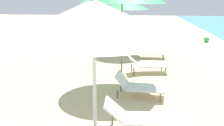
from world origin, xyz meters
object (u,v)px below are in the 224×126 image
object	(u,v)px
lounger_farthest_shoreside	(139,33)
beach_ball	(207,39)
lounger_second_shoreside	(142,117)
lounger_fourth_shoreside	(144,43)
lounger_fourth_inland	(146,52)
lounger_farthest_inland	(143,37)
lounger_third_inland	(138,86)
person_walking_near	(110,29)
umbrella_second	(93,19)
lounger_third_shoreside	(147,64)
umbrella_fourth	(126,4)

from	to	relation	value
lounger_farthest_shoreside	beach_ball	bearing A→B (deg)	-9.08
lounger_second_shoreside	lounger_fourth_shoreside	xyz separation A→B (m)	(0.13, 8.50, -0.03)
lounger_second_shoreside	lounger_fourth_inland	xyz separation A→B (m)	(0.21, 6.36, -0.04)
lounger_farthest_inland	lounger_third_inland	bearing A→B (deg)	-97.45
lounger_third_inland	beach_ball	size ratio (longest dim) A/B	4.10
person_walking_near	beach_ball	world-z (taller)	person_walking_near
umbrella_second	lounger_third_shoreside	distance (m)	5.75
lounger_second_shoreside	lounger_third_inland	distance (m)	1.84
umbrella_second	lounger_farthest_inland	bearing A→B (deg)	86.20
lounger_third_inland	lounger_farthest_shoreside	size ratio (longest dim) A/B	0.81
umbrella_second	lounger_fourth_inland	world-z (taller)	umbrella_second
lounger_second_shoreside	person_walking_near	distance (m)	9.08
lounger_fourth_shoreside	lounger_farthest_shoreside	xyz separation A→B (m)	(-0.30, 4.03, -0.01)
lounger_fourth_shoreside	beach_ball	bearing A→B (deg)	22.21
lounger_second_shoreside	umbrella_fourth	size ratio (longest dim) A/B	0.60
lounger_farthest_shoreside	lounger_farthest_inland	bearing A→B (deg)	-67.55
lounger_third_inland	lounger_farthest_inland	xyz separation A→B (m)	(0.20, 8.83, -0.00)
umbrella_second	lounger_third_shoreside	xyz separation A→B (m)	(0.87, 5.34, -1.94)
lounger_third_shoreside	lounger_fourth_shoreside	size ratio (longest dim) A/B	0.91
lounger_farthest_shoreside	beach_ball	world-z (taller)	lounger_farthest_shoreside
umbrella_fourth	lounger_fourth_shoreside	bearing A→B (deg)	50.52
lounger_third_shoreside	lounger_farthest_inland	distance (m)	6.55
lounger_second_shoreside	lounger_fourth_shoreside	bearing A→B (deg)	85.53
lounger_fourth_inland	umbrella_fourth	bearing A→B (deg)	130.05
person_walking_near	lounger_second_shoreside	bearing A→B (deg)	1.37
umbrella_second	lounger_farthest_inland	xyz separation A→B (m)	(0.79, 11.89, -1.95)
umbrella_second	lounger_fourth_shoreside	bearing A→B (deg)	85.24
lounger_second_shoreside	lounger_farthest_shoreside	bearing A→B (deg)	87.22
lounger_farthest_shoreside	person_walking_near	world-z (taller)	person_walking_near
umbrella_fourth	beach_ball	size ratio (longest dim) A/B	7.84
lounger_third_shoreside	lounger_third_inland	xyz separation A→B (m)	(-0.27, -2.28, -0.00)
lounger_farthest_shoreside	person_walking_near	distance (m)	3.96
lounger_farthest_shoreside	lounger_second_shoreside	bearing A→B (deg)	-75.50
lounger_third_shoreside	beach_ball	bearing A→B (deg)	51.28
lounger_third_shoreside	umbrella_fourth	bearing A→B (deg)	95.26
lounger_farthest_inland	beach_ball	xyz separation A→B (m)	(3.65, 0.20, -0.14)
umbrella_second	lounger_fourth_shoreside	world-z (taller)	umbrella_second
person_walking_near	lounger_fourth_inland	bearing A→B (deg)	26.88
lounger_farthest_inland	lounger_fourth_shoreside	bearing A→B (deg)	-95.66
lounger_farthest_shoreside	umbrella_second	bearing A→B (deg)	-78.38
lounger_third_inland	lounger_farthest_inland	bearing A→B (deg)	94.22
lounger_second_shoreside	beach_ball	size ratio (longest dim) A/B	4.72
lounger_third_shoreside	lounger_fourth_shoreside	distance (m)	4.38
lounger_third_shoreside	lounger_fourth_shoreside	xyz separation A→B (m)	(-0.06, 4.38, -0.02)
umbrella_fourth	person_walking_near	world-z (taller)	umbrella_fourth
umbrella_second	lounger_fourth_inland	bearing A→B (deg)	83.35
lounger_third_shoreside	beach_ball	size ratio (longest dim) A/B	4.38
lounger_second_shoreside	beach_ball	xyz separation A→B (m)	(3.77, 10.87, -0.15)
lounger_third_shoreside	beach_ball	world-z (taller)	lounger_third_shoreside
lounger_farthest_inland	person_walking_near	size ratio (longest dim) A/B	0.86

